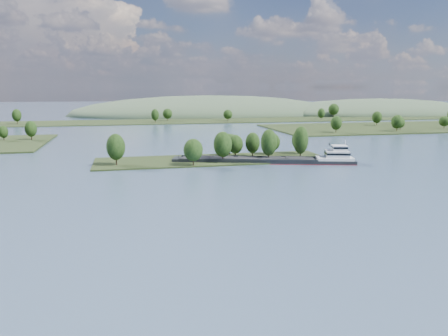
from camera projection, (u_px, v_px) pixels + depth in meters
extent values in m
plane|color=#384E61|center=(253.00, 193.00, 130.82)|extent=(1800.00, 1800.00, 0.00)
cube|color=black|center=(213.00, 160.00, 188.36)|extent=(100.00, 30.00, 1.20)
cylinder|color=black|center=(269.00, 156.00, 183.90)|extent=(0.50, 0.50, 4.37)
ellipsoid|color=black|center=(269.00, 142.00, 182.89)|extent=(6.86, 6.86, 11.24)
cylinder|color=black|center=(230.00, 151.00, 201.04)|extent=(0.50, 0.50, 3.15)
ellipsoid|color=black|center=(230.00, 142.00, 200.31)|extent=(8.30, 8.30, 8.10)
cylinder|color=black|center=(223.00, 157.00, 180.60)|extent=(0.50, 0.50, 4.16)
ellipsoid|color=black|center=(223.00, 144.00, 179.64)|extent=(7.74, 7.74, 10.70)
cylinder|color=black|center=(235.00, 153.00, 193.38)|extent=(0.50, 0.50, 3.28)
ellipsoid|color=black|center=(235.00, 144.00, 192.62)|extent=(6.89, 6.89, 8.43)
cylinder|color=black|center=(193.00, 161.00, 172.81)|extent=(0.50, 0.50, 3.49)
ellipsoid|color=black|center=(193.00, 150.00, 172.00)|extent=(7.79, 7.79, 8.98)
cylinder|color=black|center=(116.00, 160.00, 173.47)|extent=(0.50, 0.50, 4.12)
ellipsoid|color=black|center=(116.00, 147.00, 172.51)|extent=(7.43, 7.43, 10.60)
cylinder|color=black|center=(253.00, 153.00, 193.74)|extent=(0.50, 0.50, 3.61)
ellipsoid|color=black|center=(253.00, 143.00, 192.90)|extent=(6.48, 6.48, 9.27)
cylinder|color=black|center=(299.00, 150.00, 203.12)|extent=(0.50, 0.50, 3.64)
ellipsoid|color=black|center=(299.00, 140.00, 202.28)|extent=(7.10, 7.10, 9.35)
cylinder|color=black|center=(300.00, 154.00, 187.91)|extent=(0.50, 0.50, 4.67)
ellipsoid|color=black|center=(301.00, 140.00, 186.83)|extent=(6.60, 6.60, 12.00)
cylinder|color=black|center=(272.00, 151.00, 201.40)|extent=(0.50, 0.50, 3.24)
ellipsoid|color=black|center=(272.00, 142.00, 200.65)|extent=(7.29, 7.29, 8.32)
cylinder|color=black|center=(31.00, 137.00, 255.43)|extent=(0.50, 0.50, 3.68)
ellipsoid|color=black|center=(31.00, 129.00, 254.58)|extent=(6.90, 6.90, 9.45)
cylinder|color=black|center=(4.00, 138.00, 252.81)|extent=(0.50, 0.50, 2.79)
ellipsoid|color=black|center=(3.00, 132.00, 252.17)|extent=(5.31, 5.31, 7.18)
cylinder|color=black|center=(336.00, 130.00, 296.53)|extent=(0.50, 0.50, 3.68)
ellipsoid|color=black|center=(336.00, 123.00, 295.67)|extent=(7.74, 7.74, 9.47)
cylinder|color=black|center=(444.00, 126.00, 326.74)|extent=(0.50, 0.50, 3.03)
ellipsoid|color=black|center=(445.00, 121.00, 326.03)|extent=(8.01, 8.01, 7.78)
cylinder|color=black|center=(397.00, 129.00, 304.82)|extent=(0.50, 0.50, 3.77)
ellipsoid|color=black|center=(397.00, 122.00, 303.95)|extent=(8.47, 8.47, 9.69)
cylinder|color=black|center=(400.00, 128.00, 316.21)|extent=(0.50, 0.50, 2.90)
ellipsoid|color=black|center=(401.00, 123.00, 315.54)|extent=(6.15, 6.15, 7.46)
cylinder|color=black|center=(377.00, 123.00, 352.02)|extent=(0.50, 0.50, 3.72)
ellipsoid|color=black|center=(377.00, 117.00, 351.16)|extent=(8.04, 8.04, 9.56)
cube|color=black|center=(166.00, 122.00, 399.33)|extent=(900.00, 60.00, 1.20)
cylinder|color=black|center=(321.00, 118.00, 412.73)|extent=(0.50, 0.50, 3.66)
ellipsoid|color=black|center=(321.00, 113.00, 411.88)|extent=(6.88, 6.88, 9.41)
cylinder|color=black|center=(168.00, 119.00, 403.28)|extent=(0.50, 0.50, 3.70)
ellipsoid|color=black|center=(168.00, 114.00, 402.42)|extent=(8.88, 8.88, 9.52)
cylinder|color=black|center=(333.00, 115.00, 451.96)|extent=(0.50, 0.50, 4.59)
ellipsoid|color=black|center=(334.00, 109.00, 450.89)|extent=(10.93, 10.93, 11.82)
cylinder|color=black|center=(17.00, 122.00, 367.74)|extent=(0.50, 0.50, 4.15)
ellipsoid|color=black|center=(17.00, 115.00, 366.77)|extent=(7.69, 7.69, 10.68)
cylinder|color=black|center=(228.00, 119.00, 402.14)|extent=(0.50, 0.50, 3.37)
ellipsoid|color=black|center=(228.00, 114.00, 401.35)|extent=(8.53, 8.53, 8.67)
cylinder|color=black|center=(155.00, 120.00, 380.45)|extent=(0.50, 0.50, 3.94)
ellipsoid|color=black|center=(155.00, 115.00, 379.53)|extent=(6.83, 6.83, 10.14)
ellipsoid|color=#384B33|center=(378.00, 114.00, 522.89)|extent=(260.00, 140.00, 36.00)
ellipsoid|color=#384B33|center=(210.00, 114.00, 508.25)|extent=(320.00, 160.00, 44.00)
cube|color=black|center=(265.00, 161.00, 183.08)|extent=(73.73, 29.19, 2.04)
cube|color=maroon|center=(265.00, 162.00, 183.16)|extent=(73.96, 29.41, 0.23)
cube|color=black|center=(248.00, 157.00, 187.70)|extent=(55.28, 16.08, 0.74)
cube|color=black|center=(248.00, 160.00, 178.79)|extent=(55.28, 16.08, 0.74)
cube|color=black|center=(248.00, 159.00, 183.27)|extent=(55.68, 23.22, 0.28)
cube|color=black|center=(199.00, 158.00, 184.32)|extent=(10.09, 9.58, 0.32)
cube|color=black|center=(223.00, 158.00, 183.77)|extent=(10.09, 9.58, 0.32)
cube|color=black|center=(248.00, 158.00, 183.22)|extent=(10.09, 9.58, 0.32)
cube|color=black|center=(272.00, 158.00, 182.67)|extent=(10.09, 9.58, 0.32)
cube|color=black|center=(296.00, 158.00, 182.12)|extent=(10.09, 9.58, 0.32)
cube|color=black|center=(177.00, 160.00, 185.04)|extent=(4.95, 8.77, 1.85)
cylinder|color=black|center=(179.00, 157.00, 184.75)|extent=(0.27, 0.27, 2.04)
cube|color=silver|center=(334.00, 158.00, 181.24)|extent=(16.67, 12.60, 1.11)
cube|color=silver|center=(337.00, 154.00, 180.86)|extent=(10.93, 9.66, 2.78)
cube|color=black|center=(337.00, 153.00, 180.79)|extent=(11.16, 9.88, 0.83)
cube|color=silver|center=(339.00, 148.00, 180.37)|extent=(6.86, 6.86, 2.04)
cube|color=black|center=(340.00, 147.00, 180.30)|extent=(7.09, 7.09, 0.74)
cube|color=silver|center=(340.00, 146.00, 180.17)|extent=(7.32, 7.32, 0.19)
cylinder|color=silver|center=(345.00, 143.00, 179.84)|extent=(0.23, 0.23, 2.41)
cylinder|color=black|center=(329.00, 144.00, 183.06)|extent=(0.57, 0.57, 1.11)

